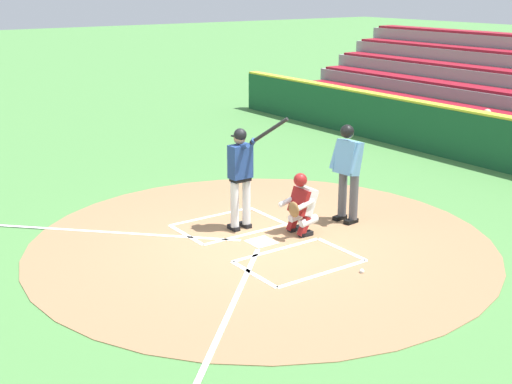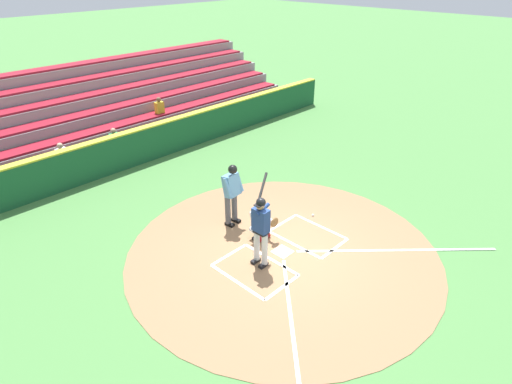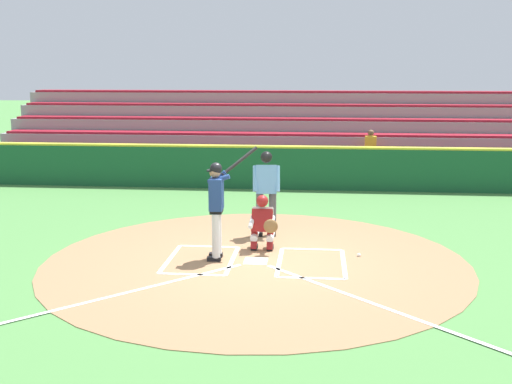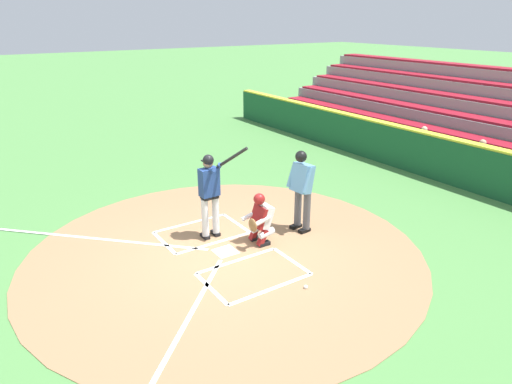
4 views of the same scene
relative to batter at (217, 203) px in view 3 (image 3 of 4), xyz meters
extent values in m
plane|color=#4C8442|center=(-0.74, 0.09, -1.10)|extent=(120.00, 120.00, 0.00)
cylinder|color=#99704C|center=(-0.74, 0.09, -1.09)|extent=(8.00, 8.00, 0.01)
cube|color=white|center=(-0.74, 0.09, -1.08)|extent=(0.44, 0.44, 0.01)
cube|color=white|center=(-1.79, -0.81, -1.08)|extent=(1.20, 0.08, 0.01)
cube|color=white|center=(-1.79, 0.99, -1.08)|extent=(1.20, 0.08, 0.01)
cube|color=white|center=(-1.19, 0.09, -1.08)|extent=(0.08, 1.80, 0.01)
cube|color=white|center=(-2.39, 0.09, -1.08)|extent=(0.08, 1.80, 0.01)
cube|color=white|center=(0.31, -0.81, -1.08)|extent=(1.20, 0.08, 0.01)
cube|color=white|center=(0.31, 0.99, -1.08)|extent=(1.20, 0.08, 0.01)
cube|color=white|center=(-0.29, 0.09, -1.08)|extent=(0.08, 1.80, 0.01)
cube|color=white|center=(0.91, 0.09, -1.08)|extent=(0.08, 1.80, 0.01)
cube|color=white|center=(1.36, 2.19, -1.08)|extent=(3.73, 3.73, 0.01)
cube|color=white|center=(-2.84, 2.19, -1.08)|extent=(3.73, 3.73, 0.01)
cylinder|color=silver|center=(0.01, 0.14, -0.60)|extent=(0.15, 0.15, 0.84)
cube|color=black|center=(0.05, 0.14, -1.05)|extent=(0.26, 0.13, 0.09)
cylinder|color=silver|center=(0.01, -0.12, -0.60)|extent=(0.15, 0.15, 0.84)
cube|color=black|center=(0.05, -0.12, -1.05)|extent=(0.26, 0.13, 0.09)
cube|color=black|center=(0.01, 0.01, -0.13)|extent=(0.23, 0.35, 0.10)
cube|color=navy|center=(0.01, 0.01, 0.18)|extent=(0.25, 0.41, 0.60)
sphere|color=#9E7051|center=(0.03, 0.01, 0.59)|extent=(0.21, 0.21, 0.21)
sphere|color=black|center=(0.01, 0.01, 0.66)|extent=(0.23, 0.23, 0.23)
cube|color=black|center=(0.12, 0.01, 0.63)|extent=(0.11, 0.17, 0.02)
cylinder|color=navy|center=(-0.04, 0.03, 0.46)|extent=(0.43, 0.10, 0.21)
cylinder|color=navy|center=(-0.04, -0.18, 0.46)|extent=(0.27, 0.10, 0.29)
cylinder|color=black|center=(-0.40, -0.32, 0.76)|extent=(0.68, 0.38, 0.53)
cylinder|color=black|center=(-0.09, -0.17, 0.52)|extent=(0.10, 0.10, 0.08)
cube|color=black|center=(-0.96, -0.72, -1.05)|extent=(0.13, 0.26, 0.09)
cube|color=maroon|center=(-0.95, -0.68, -0.90)|extent=(0.13, 0.25, 0.37)
cylinder|color=silver|center=(-0.96, -0.78, -0.82)|extent=(0.16, 0.37, 0.21)
cube|color=black|center=(-0.64, -0.73, -1.05)|extent=(0.13, 0.26, 0.09)
cube|color=maroon|center=(-0.63, -0.69, -0.90)|extent=(0.13, 0.25, 0.37)
cylinder|color=silver|center=(-0.64, -0.79, -0.82)|extent=(0.16, 0.37, 0.21)
cube|color=silver|center=(-0.80, -0.80, -0.48)|extent=(0.41, 0.37, 0.52)
cube|color=maroon|center=(-0.79, -0.69, -0.48)|extent=(0.43, 0.23, 0.46)
sphere|color=#9E7051|center=(-0.80, -0.73, -0.11)|extent=(0.21, 0.21, 0.21)
sphere|color=maroon|center=(-0.79, -0.71, -0.09)|extent=(0.24, 0.24, 0.24)
cylinder|color=silver|center=(-0.99, -0.62, -0.50)|extent=(0.10, 0.45, 0.20)
cylinder|color=silver|center=(-0.59, -0.64, -0.50)|extent=(0.10, 0.45, 0.20)
ellipsoid|color=brown|center=(-0.99, -0.42, -0.53)|extent=(0.28, 0.11, 0.28)
cylinder|color=#4C4C51|center=(-0.92, -1.89, -0.59)|extent=(0.16, 0.16, 0.86)
cube|color=black|center=(-0.92, -1.84, -1.05)|extent=(0.16, 0.29, 0.09)
cylinder|color=#4C4C51|center=(-0.64, -1.86, -0.59)|extent=(0.16, 0.16, 0.86)
cube|color=black|center=(-0.64, -1.81, -1.05)|extent=(0.16, 0.29, 0.09)
cube|color=#5B8EB7|center=(-0.78, -1.84, 0.15)|extent=(0.47, 0.40, 0.66)
sphere|color=beige|center=(-0.79, -1.80, 0.62)|extent=(0.22, 0.22, 0.22)
sphere|color=black|center=(-0.79, -1.78, 0.64)|extent=(0.25, 0.25, 0.25)
cylinder|color=#5B8EB7|center=(-1.03, -1.78, 0.18)|extent=(0.13, 0.29, 0.56)
cylinder|color=#5B8EB7|center=(-0.55, -1.73, 0.18)|extent=(0.13, 0.29, 0.56)
sphere|color=white|center=(-2.70, -0.42, -1.06)|extent=(0.07, 0.07, 0.07)
cube|color=#19512D|center=(-0.74, -7.41, -0.47)|extent=(22.00, 0.36, 1.25)
cube|color=yellow|center=(-0.74, -7.41, 0.18)|extent=(22.00, 0.32, 0.06)
cube|color=gray|center=(-0.74, -8.44, -0.87)|extent=(20.00, 0.85, 0.45)
cube|color=maroon|center=(-0.74, -8.44, -0.61)|extent=(19.60, 0.72, 0.08)
cube|color=gray|center=(-0.74, -9.29, -0.65)|extent=(20.00, 0.85, 0.90)
cube|color=maroon|center=(-0.74, -9.29, -0.16)|extent=(19.60, 0.72, 0.08)
cube|color=gray|center=(-0.74, -10.14, -0.42)|extent=(20.00, 0.85, 1.35)
cube|color=maroon|center=(-0.74, -10.14, 0.29)|extent=(19.60, 0.72, 0.08)
cube|color=gray|center=(-0.74, -10.99, -0.20)|extent=(20.00, 0.85, 1.80)
cube|color=maroon|center=(-0.74, -10.99, 0.74)|extent=(19.60, 0.72, 0.08)
cube|color=gray|center=(-0.74, -11.84, 0.03)|extent=(20.00, 0.85, 2.25)
cube|color=maroon|center=(-0.74, -11.84, 1.19)|extent=(19.60, 0.72, 0.08)
cube|color=gray|center=(-0.74, -12.69, 0.25)|extent=(20.00, 0.85, 2.70)
cube|color=maroon|center=(-0.74, -12.69, 1.64)|extent=(19.60, 0.72, 0.08)
cube|color=yellow|center=(-3.59, -9.24, 0.11)|extent=(0.36, 0.22, 0.46)
sphere|color=brown|center=(-3.59, -9.24, 0.45)|extent=(0.20, 0.20, 0.20)
cube|color=#2D844C|center=(-0.93, -8.39, -0.34)|extent=(0.36, 0.22, 0.46)
sphere|color=tan|center=(-0.93, -8.39, 0.00)|extent=(0.20, 0.20, 0.20)
cube|color=white|center=(1.08, -8.39, -0.34)|extent=(0.36, 0.22, 0.46)
sphere|color=beige|center=(1.08, -8.39, 0.00)|extent=(0.20, 0.20, 0.20)
camera|label=1|loc=(-9.70, 6.51, 3.19)|focal=47.87mm
camera|label=2|loc=(6.25, 5.85, 5.55)|focal=30.11mm
camera|label=3|loc=(-1.86, 11.50, 2.48)|focal=44.36mm
camera|label=4|loc=(-8.01, 4.15, 3.40)|focal=32.14mm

